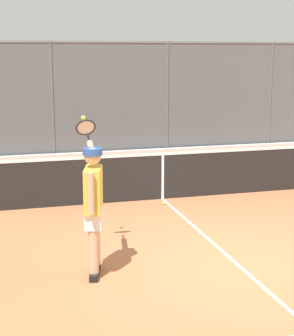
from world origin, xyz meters
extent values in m
plane|color=#B76B42|center=(0.00, 0.00, 0.00)|extent=(60.00, 60.00, 0.00)
cube|color=white|center=(0.00, -0.97, 0.00)|extent=(0.05, 5.66, 0.01)
cylinder|color=#565B60|center=(-4.99, -8.78, 1.61)|extent=(0.07, 0.07, 3.23)
cylinder|color=#565B60|center=(-1.66, -8.78, 1.61)|extent=(0.07, 0.07, 3.23)
cylinder|color=#565B60|center=(1.66, -8.78, 1.61)|extent=(0.07, 0.07, 3.23)
cylinder|color=#565B60|center=(0.00, -8.78, 3.19)|extent=(16.65, 0.05, 0.05)
cube|color=#565B60|center=(0.00, -8.78, 1.61)|extent=(16.65, 0.02, 3.23)
cube|color=#235B2D|center=(0.00, -9.43, 1.31)|extent=(19.65, 0.90, 2.61)
cube|color=silver|center=(0.00, -8.60, 0.07)|extent=(17.65, 0.18, 0.15)
cube|color=black|center=(0.00, -3.80, 0.46)|extent=(10.15, 0.02, 0.91)
cube|color=white|center=(0.00, -3.80, 0.94)|extent=(10.15, 0.04, 0.05)
cube|color=white|center=(0.00, -3.80, 0.46)|extent=(0.05, 0.04, 0.91)
cube|color=black|center=(2.05, -0.19, 0.04)|extent=(0.17, 0.28, 0.09)
cylinder|color=tan|center=(2.05, -0.19, 0.49)|extent=(0.13, 0.13, 0.81)
cube|color=black|center=(1.97, -0.45, 0.04)|extent=(0.17, 0.28, 0.09)
cylinder|color=tan|center=(1.97, -0.45, 0.49)|extent=(0.13, 0.13, 0.81)
cube|color=white|center=(2.01, -0.32, 0.82)|extent=(0.32, 0.47, 0.26)
cube|color=gold|center=(2.01, -0.32, 1.19)|extent=(0.33, 0.54, 0.58)
cylinder|color=tan|center=(2.09, -0.03, 1.21)|extent=(0.08, 0.08, 0.54)
cylinder|color=tan|center=(1.94, -0.78, 1.60)|extent=(0.10, 0.40, 0.30)
sphere|color=tan|center=(2.01, -0.32, 1.63)|extent=(0.22, 0.22, 0.22)
cylinder|color=#284C93|center=(2.01, -0.32, 1.69)|extent=(0.31, 0.31, 0.08)
cube|color=#284C93|center=(1.98, -0.44, 1.66)|extent=(0.24, 0.24, 0.02)
cylinder|color=black|center=(1.94, -1.03, 1.76)|extent=(0.04, 0.17, 0.13)
torus|color=black|center=(1.95, -1.22, 1.88)|extent=(0.30, 0.19, 0.26)
cylinder|color=silver|center=(1.95, -1.22, 1.88)|extent=(0.25, 0.15, 0.21)
sphere|color=#CCDB33|center=(1.95, -1.40, 2.00)|extent=(0.07, 0.07, 0.07)
sphere|color=#D6E042|center=(0.10, -3.38, 0.03)|extent=(0.07, 0.07, 0.07)
camera|label=1|loc=(3.17, 6.54, 2.96)|focal=58.49mm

